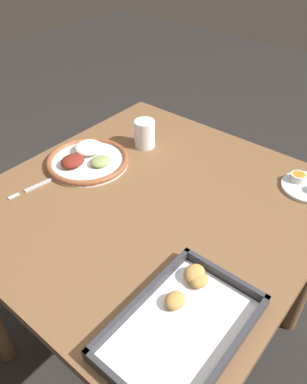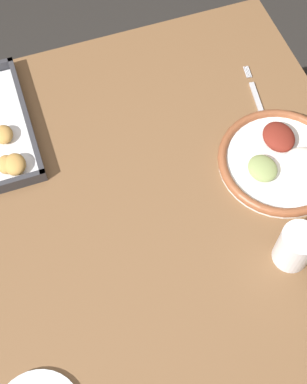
{
  "view_description": "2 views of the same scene",
  "coord_description": "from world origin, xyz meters",
  "px_view_note": "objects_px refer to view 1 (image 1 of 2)",
  "views": [
    {
      "loc": [
        0.66,
        0.54,
        1.5
      ],
      "look_at": [
        -0.0,
        0.0,
        0.81
      ],
      "focal_mm": 35.0,
      "sensor_mm": 36.0,
      "label": 1
    },
    {
      "loc": [
        -0.51,
        0.18,
        1.79
      ],
      "look_at": [
        -0.0,
        0.0,
        0.81
      ],
      "focal_mm": 50.0,
      "sensor_mm": 36.0,
      "label": 2
    }
  ],
  "objects_px": {
    "fork": "(44,183)",
    "baking_tray": "(183,320)",
    "drinking_cup": "(145,134)",
    "dinner_plate": "(87,159)"
  },
  "relations": [
    {
      "from": "fork",
      "to": "baking_tray",
      "type": "height_order",
      "value": "baking_tray"
    },
    {
      "from": "drinking_cup",
      "to": "fork",
      "type": "bearing_deg",
      "value": -15.11
    },
    {
      "from": "dinner_plate",
      "to": "fork",
      "type": "distance_m",
      "value": 0.17
    },
    {
      "from": "baking_tray",
      "to": "drinking_cup",
      "type": "relative_size",
      "value": 3.51
    },
    {
      "from": "fork",
      "to": "drinking_cup",
      "type": "xyz_separation_m",
      "value": [
        -0.37,
        0.1,
        0.05
      ]
    },
    {
      "from": "dinner_plate",
      "to": "baking_tray",
      "type": "height_order",
      "value": "dinner_plate"
    },
    {
      "from": "baking_tray",
      "to": "drinking_cup",
      "type": "xyz_separation_m",
      "value": [
        -0.49,
        -0.53,
        0.04
      ]
    },
    {
      "from": "dinner_plate",
      "to": "baking_tray",
      "type": "xyz_separation_m",
      "value": [
        0.29,
        0.61,
        -0.0
      ]
    },
    {
      "from": "dinner_plate",
      "to": "fork",
      "type": "height_order",
      "value": "dinner_plate"
    },
    {
      "from": "dinner_plate",
      "to": "drinking_cup",
      "type": "distance_m",
      "value": 0.22
    }
  ]
}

